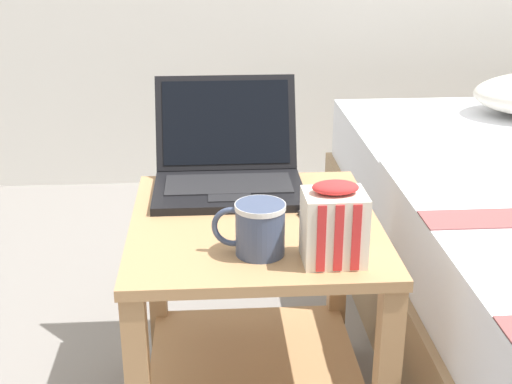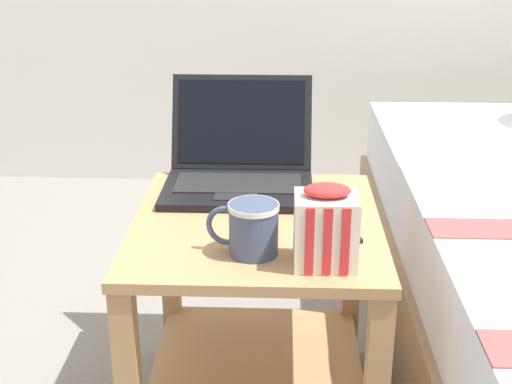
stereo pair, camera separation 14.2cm
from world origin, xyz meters
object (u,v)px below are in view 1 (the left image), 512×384
laptop (228,167)px  snack_bag (334,225)px  mug_front_left (258,226)px  cell_phone (330,224)px

laptop → snack_bag: size_ratio=2.19×
mug_front_left → cell_phone: 0.20m
laptop → cell_phone: (0.20, -0.25, -0.04)m
snack_bag → cell_phone: (0.02, 0.16, -0.07)m
snack_bag → cell_phone: 0.17m
mug_front_left → snack_bag: (0.14, -0.04, 0.02)m
snack_bag → cell_phone: snack_bag is taller
laptop → cell_phone: 0.32m
laptop → snack_bag: laptop is taller
snack_bag → cell_phone: size_ratio=0.91×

